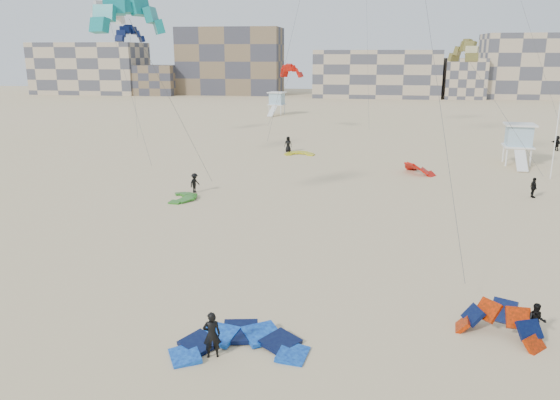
# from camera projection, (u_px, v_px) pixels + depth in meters

# --- Properties ---
(ground) EXTENTS (320.00, 320.00, 0.00)m
(ground) POSITION_uv_depth(u_px,v_px,m) (178.00, 341.00, 22.31)
(ground) COLOR #D1B28C
(ground) RESTS_ON ground
(kite_ground_blue) EXTENTS (5.67, 5.87, 1.42)m
(kite_ground_blue) POSITION_uv_depth(u_px,v_px,m) (240.00, 349.00, 21.70)
(kite_ground_blue) COLOR blue
(kite_ground_blue) RESTS_ON ground
(kite_ground_orange) EXTENTS (4.47, 4.48, 3.39)m
(kite_ground_orange) POSITION_uv_depth(u_px,v_px,m) (498.00, 336.00, 22.70)
(kite_ground_orange) COLOR #FF2A00
(kite_ground_orange) RESTS_ON ground
(kite_ground_green) EXTENTS (3.77, 3.60, 0.68)m
(kite_ground_green) POSITION_uv_depth(u_px,v_px,m) (182.00, 199.00, 43.98)
(kite_ground_green) COLOR #3A7A1F
(kite_ground_green) RESTS_ON ground
(kite_ground_red_far) EXTENTS (4.90, 4.83, 3.21)m
(kite_ground_red_far) POSITION_uv_depth(u_px,v_px,m) (418.00, 173.00, 53.27)
(kite_ground_red_far) COLOR red
(kite_ground_red_far) RESTS_ON ground
(kite_ground_yellow) EXTENTS (3.24, 3.41, 0.71)m
(kite_ground_yellow) POSITION_uv_depth(u_px,v_px,m) (299.00, 155.00, 62.93)
(kite_ground_yellow) COLOR gold
(kite_ground_yellow) RESTS_ON ground
(kitesurfer_main) EXTENTS (0.80, 0.65, 1.89)m
(kitesurfer_main) POSITION_uv_depth(u_px,v_px,m) (212.00, 335.00, 20.93)
(kitesurfer_main) COLOR black
(kitesurfer_main) RESTS_ON ground
(kitesurfer_b) EXTENTS (0.86, 0.73, 1.55)m
(kitesurfer_b) POSITION_uv_depth(u_px,v_px,m) (536.00, 322.00, 22.30)
(kitesurfer_b) COLOR black
(kitesurfer_b) RESTS_ON ground
(kitesurfer_c) EXTENTS (0.98, 1.22, 1.65)m
(kitesurfer_c) POSITION_uv_depth(u_px,v_px,m) (195.00, 183.00, 45.77)
(kitesurfer_c) COLOR black
(kitesurfer_c) RESTS_ON ground
(kitesurfer_d) EXTENTS (0.55, 1.03, 1.67)m
(kitesurfer_d) POSITION_uv_depth(u_px,v_px,m) (534.00, 188.00, 44.12)
(kitesurfer_d) COLOR black
(kitesurfer_d) RESTS_ON ground
(kitesurfer_e) EXTENTS (0.94, 0.66, 1.83)m
(kitesurfer_e) POSITION_uv_depth(u_px,v_px,m) (288.00, 144.00, 64.52)
(kitesurfer_e) COLOR black
(kitesurfer_e) RESTS_ON ground
(kitesurfer_f) EXTENTS (0.92, 1.75, 1.80)m
(kitesurfer_f) POSITION_uv_depth(u_px,v_px,m) (557.00, 143.00, 65.22)
(kitesurfer_f) COLOR black
(kitesurfer_f) RESTS_ON ground
(kite_fly_teal_a) EXTENTS (6.32, 12.36, 14.12)m
(kite_fly_teal_a) POSITION_uv_depth(u_px,v_px,m) (129.00, 18.00, 33.83)
(kite_fly_teal_a) COLOR #107F8B
(kite_fly_teal_a) RESTS_ON ground
(kite_fly_grey) EXTENTS (6.89, 5.12, 15.30)m
(kite_fly_grey) POSITION_uv_depth(u_px,v_px,m) (108.00, 14.00, 51.48)
(kite_fly_grey) COLOR silver
(kite_fly_grey) RESTS_ON ground
(kite_fly_olive) EXTENTS (9.38, 5.37, 11.71)m
(kite_fly_olive) POSITION_uv_depth(u_px,v_px,m) (464.00, 53.00, 48.69)
(kite_fly_olive) COLOR olive
(kite_fly_olive) RESTS_ON ground
(kite_fly_navy) EXTENTS (5.41, 7.30, 13.99)m
(kite_fly_navy) POSITION_uv_depth(u_px,v_px,m) (130.00, 35.00, 69.86)
(kite_fly_navy) COLOR #071538
(kite_fly_navy) RESTS_ON ground
(kite_fly_red) EXTENTS (5.88, 5.22, 9.30)m
(kite_fly_red) POSITION_uv_depth(u_px,v_px,m) (291.00, 72.00, 78.33)
(kite_fly_red) COLOR red
(kite_fly_red) RESTS_ON ground
(lifeguard_tower_near) EXTENTS (3.30, 6.00, 4.29)m
(lifeguard_tower_near) POSITION_uv_depth(u_px,v_px,m) (518.00, 145.00, 56.87)
(lifeguard_tower_near) COLOR white
(lifeguard_tower_near) RESTS_ON ground
(lifeguard_tower_far) EXTENTS (3.47, 6.07, 4.25)m
(lifeguard_tower_far) POSITION_uv_depth(u_px,v_px,m) (277.00, 104.00, 102.39)
(lifeguard_tower_far) COLOR white
(lifeguard_tower_far) RESTS_ON ground
(flagpole) EXTENTS (0.67, 0.10, 8.25)m
(flagpole) POSITION_uv_depth(u_px,v_px,m) (557.00, 132.00, 49.93)
(flagpole) COLOR white
(flagpole) RESTS_ON ground
(condo_west_a) EXTENTS (30.00, 15.00, 14.00)m
(condo_west_a) POSITION_uv_depth(u_px,v_px,m) (90.00, 68.00, 154.67)
(condo_west_a) COLOR tan
(condo_west_a) RESTS_ON ground
(condo_west_b) EXTENTS (28.00, 14.00, 18.00)m
(condo_west_b) POSITION_uv_depth(u_px,v_px,m) (231.00, 61.00, 152.16)
(condo_west_b) COLOR brown
(condo_west_b) RESTS_ON ground
(condo_mid) EXTENTS (32.00, 16.00, 12.00)m
(condo_mid) POSITION_uv_depth(u_px,v_px,m) (376.00, 74.00, 143.33)
(condo_mid) COLOR tan
(condo_mid) RESTS_ON ground
(condo_east) EXTENTS (26.00, 14.00, 16.00)m
(condo_east) POSITION_uv_depth(u_px,v_px,m) (535.00, 66.00, 138.91)
(condo_east) COLOR tan
(condo_east) RESTS_ON ground
(condo_fill_left) EXTENTS (12.00, 10.00, 8.00)m
(condo_fill_left) POSITION_uv_depth(u_px,v_px,m) (156.00, 80.00, 150.65)
(condo_fill_left) COLOR brown
(condo_fill_left) RESTS_ON ground
(condo_fill_right) EXTENTS (10.00, 10.00, 10.00)m
(condo_fill_right) POSITION_uv_depth(u_px,v_px,m) (464.00, 78.00, 138.49)
(condo_fill_right) COLOR tan
(condo_fill_right) RESTS_ON ground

